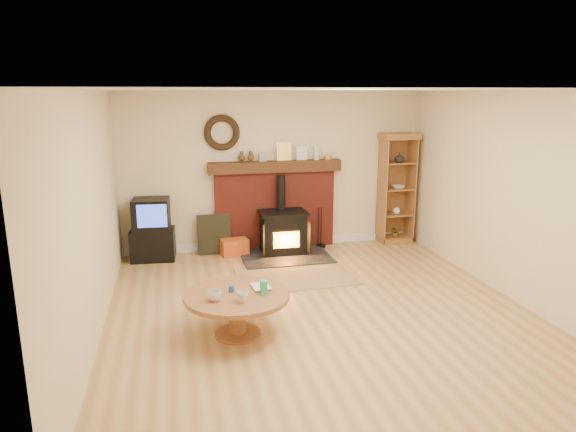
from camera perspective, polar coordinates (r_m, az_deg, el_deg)
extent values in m
plane|color=#AA7D46|center=(6.33, 3.48, -10.42)|extent=(5.50, 5.50, 0.00)
cube|color=beige|center=(8.55, -1.56, 5.02)|extent=(5.00, 0.02, 2.60)
cube|color=beige|center=(3.49, 16.66, -8.43)|extent=(5.00, 0.02, 2.60)
cube|color=beige|center=(5.75, -20.97, -0.12)|extent=(0.02, 5.50, 2.60)
cube|color=beige|center=(7.04, 23.58, 2.03)|extent=(0.02, 5.50, 2.60)
cube|color=white|center=(5.79, 3.86, 13.82)|extent=(5.00, 5.50, 0.02)
cube|color=white|center=(8.81, -1.49, -3.00)|extent=(5.00, 0.04, 0.12)
torus|color=black|center=(8.30, -7.35, 9.17)|extent=(0.57, 0.11, 0.57)
cube|color=maroon|center=(8.60, -1.44, 0.66)|extent=(2.00, 0.15, 1.30)
cube|color=#371C11|center=(8.43, -1.42, 5.52)|extent=(2.20, 0.22, 0.18)
cube|color=#999999|center=(8.39, -2.79, 6.56)|extent=(0.13, 0.05, 0.14)
cube|color=gold|center=(8.46, -0.47, 7.19)|extent=(0.24, 0.06, 0.30)
cube|color=white|center=(8.54, 1.51, 6.97)|extent=(0.18, 0.05, 0.22)
cylinder|color=white|center=(8.58, 3.18, 6.99)|extent=(0.08, 0.08, 0.22)
cylinder|color=gold|center=(8.65, 4.45, 6.52)|extent=(0.14, 0.14, 0.07)
cube|color=black|center=(8.24, -0.26, -4.50)|extent=(1.40, 1.00, 0.03)
cube|color=black|center=(8.33, -0.56, -1.90)|extent=(0.69, 0.49, 0.64)
cube|color=black|center=(8.25, -0.57, 0.38)|extent=(0.76, 0.54, 0.04)
cylinder|color=black|center=(8.33, -0.79, 2.62)|extent=(0.14, 0.14, 0.56)
cube|color=orange|center=(8.10, -0.18, -2.67)|extent=(0.41, 0.02, 0.26)
cube|color=black|center=(8.09, -2.45, -2.55)|extent=(0.16, 0.22, 0.51)
cube|color=black|center=(8.23, 1.87, -2.28)|extent=(0.16, 0.22, 0.51)
cube|color=brown|center=(7.41, 0.81, -6.68)|extent=(1.66, 1.17, 0.01)
cube|color=black|center=(8.36, -14.76, -3.06)|extent=(0.70, 0.51, 0.49)
cube|color=black|center=(8.23, -14.96, 0.21)|extent=(0.59, 0.51, 0.49)
cube|color=#2E4AB9|center=(7.99, -14.89, 0.00)|extent=(0.44, 0.05, 0.35)
cube|color=#966331|center=(9.26, 11.69, -2.52)|extent=(0.55, 0.40, 0.10)
cube|color=#966331|center=(9.23, 11.46, 3.04)|extent=(0.55, 0.02, 1.76)
cube|color=#966331|center=(8.95, 10.41, 2.77)|extent=(0.02, 0.40, 1.76)
cube|color=#966331|center=(9.17, 13.47, 2.88)|extent=(0.02, 0.40, 1.76)
cube|color=#966331|center=(8.94, 12.25, 8.68)|extent=(0.61, 0.44, 0.10)
cube|color=#966331|center=(9.15, 11.83, 0.20)|extent=(0.51, 0.36, 0.02)
cube|color=#966331|center=(9.06, 11.96, 2.98)|extent=(0.51, 0.36, 0.02)
cube|color=#966331|center=(8.99, 12.10, 5.81)|extent=(0.51, 0.36, 0.02)
imported|color=white|center=(8.93, 12.27, 6.38)|extent=(0.17, 0.17, 0.17)
imported|color=white|center=(9.01, 12.11, 3.15)|extent=(0.22, 0.22, 0.05)
sphere|color=white|center=(9.09, 11.98, 0.56)|extent=(0.12, 0.12, 0.12)
imported|color=#38A36E|center=(9.18, 11.86, -1.67)|extent=(0.19, 0.16, 0.21)
cube|color=orange|center=(8.36, -5.96, -3.46)|extent=(0.46, 0.33, 0.27)
cube|color=black|center=(8.42, -8.20, -2.02)|extent=(0.54, 0.15, 0.65)
cylinder|color=black|center=(8.78, 3.66, -3.35)|extent=(0.16, 0.16, 0.04)
cylinder|color=black|center=(8.67, 3.38, -1.29)|extent=(0.02, 0.02, 0.70)
cylinder|color=black|center=(8.69, 3.70, -1.27)|extent=(0.02, 0.02, 0.70)
cylinder|color=brown|center=(5.76, -5.59, -12.86)|extent=(0.50, 0.50, 0.03)
cylinder|color=brown|center=(5.67, -5.64, -10.93)|extent=(0.18, 0.18, 0.41)
cylinder|color=brown|center=(5.58, -5.70, -8.80)|extent=(1.14, 1.14, 0.05)
imported|color=white|center=(5.40, -8.16, -8.75)|extent=(0.14, 0.14, 0.11)
imported|color=white|center=(5.34, -5.09, -8.94)|extent=(0.11, 0.11, 0.11)
imported|color=#4C331E|center=(5.67, -3.97, -7.97)|extent=(0.19, 0.25, 0.02)
cylinder|color=#22488F|center=(5.61, -6.30, -8.03)|extent=(0.06, 0.06, 0.07)
cube|color=#38A36E|center=(5.49, -2.72, -7.93)|extent=(0.07, 0.07, 0.16)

